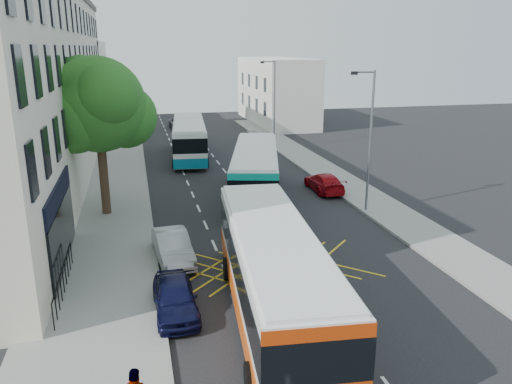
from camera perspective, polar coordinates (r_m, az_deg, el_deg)
ground at (r=17.76m, az=10.79°, el=-15.91°), size 120.00×120.00×0.00m
pavement_left at (r=30.10m, az=-16.64°, el=-2.42°), size 5.00×70.00×0.15m
pavement_right at (r=33.18m, az=12.05°, el=-0.36°), size 3.00×70.00×0.15m
terrace_main at (r=38.85m, az=-25.13°, el=10.93°), size 8.30×45.00×13.50m
terrace_far at (r=69.10m, az=-20.26°, el=11.69°), size 8.00×20.00×10.00m
building_right at (r=64.25m, az=2.29°, el=11.49°), size 6.00×18.00×8.00m
street_tree at (r=28.76m, az=-17.68°, el=9.38°), size 6.30×5.70×8.80m
lamp_near at (r=28.98m, az=12.79°, el=6.44°), size 1.45×0.15×8.00m
lamp_far at (r=47.56m, az=2.01°, el=10.54°), size 1.45×0.15×8.00m
railings at (r=20.99m, az=-21.18°, el=-9.26°), size 0.08×5.60×1.14m
bus_near at (r=17.70m, az=2.02°, el=-9.18°), size 3.87×12.16×3.36m
bus_mid at (r=31.54m, az=-0.06°, el=2.26°), size 5.60×11.98×3.28m
bus_far at (r=43.79m, az=-7.64°, el=6.06°), size 3.77×11.71×3.24m
motorbike at (r=15.42m, az=10.24°, el=-17.01°), size 0.83×2.34×2.09m
parked_car_blue at (r=18.69m, az=-9.24°, el=-11.81°), size 1.58×3.79×1.28m
parked_car_silver at (r=22.98m, az=-9.50°, el=-6.21°), size 1.79×4.20×1.35m
red_hatchback at (r=33.77m, az=7.80°, el=1.10°), size 1.77×4.27×1.23m
distant_car_grey at (r=60.20m, az=-8.74°, el=7.75°), size 2.39×4.62×1.25m
distant_car_silver at (r=51.22m, az=-0.58°, el=6.46°), size 1.94×3.82×1.25m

